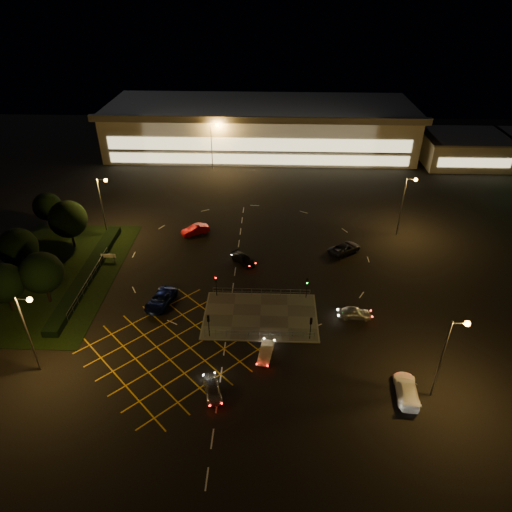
{
  "coord_description": "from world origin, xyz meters",
  "views": [
    {
      "loc": [
        3.13,
        -46.87,
        37.46
      ],
      "look_at": [
        1.02,
        9.18,
        2.0
      ],
      "focal_mm": 32.0,
      "sensor_mm": 36.0,
      "label": 1
    }
  ],
  "objects_px": {
    "signal_nw": "(216,282)",
    "car_far_dkgrey": "(244,259)",
    "car_queue_white": "(266,352)",
    "car_left_blue": "(161,300)",
    "car_right_silver": "(355,313)",
    "car_near_silver": "(212,389)",
    "car_circ_red": "(195,230)",
    "signal_sw": "(208,321)",
    "signal_se": "(311,324)",
    "signal_ne": "(307,284)",
    "car_east_grey": "(345,248)",
    "car_approach_white": "(407,390)"
  },
  "relations": [
    {
      "from": "signal_sw",
      "to": "car_right_silver",
      "type": "relative_size",
      "value": 0.75
    },
    {
      "from": "signal_sw",
      "to": "signal_se",
      "type": "xyz_separation_m",
      "value": [
        12.0,
        0.0,
        0.0
      ]
    },
    {
      "from": "signal_se",
      "to": "car_approach_white",
      "type": "distance_m",
      "value": 12.5
    },
    {
      "from": "car_near_silver",
      "to": "car_far_dkgrey",
      "type": "xyz_separation_m",
      "value": [
        1.71,
        24.97,
        -0.04
      ]
    },
    {
      "from": "signal_nw",
      "to": "car_queue_white",
      "type": "height_order",
      "value": "signal_nw"
    },
    {
      "from": "signal_nw",
      "to": "car_right_silver",
      "type": "bearing_deg",
      "value": -11.68
    },
    {
      "from": "signal_sw",
      "to": "signal_nw",
      "type": "xyz_separation_m",
      "value": [
        0.0,
        7.99,
        0.0
      ]
    },
    {
      "from": "signal_ne",
      "to": "car_queue_white",
      "type": "xyz_separation_m",
      "value": [
        -5.19,
        -10.99,
        -1.75
      ]
    },
    {
      "from": "car_right_silver",
      "to": "car_queue_white",
      "type": "bearing_deg",
      "value": 125.07
    },
    {
      "from": "car_circ_red",
      "to": "car_approach_white",
      "type": "relative_size",
      "value": 0.87
    },
    {
      "from": "car_left_blue",
      "to": "car_right_silver",
      "type": "xyz_separation_m",
      "value": [
        25.03,
        -1.65,
        -0.06
      ]
    },
    {
      "from": "signal_sw",
      "to": "car_queue_white",
      "type": "distance_m",
      "value": 7.65
    },
    {
      "from": "car_queue_white",
      "to": "car_far_dkgrey",
      "type": "bearing_deg",
      "value": 110.82
    },
    {
      "from": "car_circ_red",
      "to": "signal_se",
      "type": "bearing_deg",
      "value": 3.46
    },
    {
      "from": "car_near_silver",
      "to": "car_east_grey",
      "type": "relative_size",
      "value": 0.73
    },
    {
      "from": "car_approach_white",
      "to": "car_east_grey",
      "type": "bearing_deg",
      "value": -79.33
    },
    {
      "from": "car_queue_white",
      "to": "car_left_blue",
      "type": "xyz_separation_m",
      "value": [
        -13.94,
        8.94,
        0.17
      ]
    },
    {
      "from": "signal_sw",
      "to": "signal_nw",
      "type": "distance_m",
      "value": 7.99
    },
    {
      "from": "signal_se",
      "to": "car_near_silver",
      "type": "xyz_separation_m",
      "value": [
        -10.61,
        -8.6,
        -1.69
      ]
    },
    {
      "from": "signal_sw",
      "to": "car_far_dkgrey",
      "type": "xyz_separation_m",
      "value": [
        3.1,
        16.38,
        -1.72
      ]
    },
    {
      "from": "signal_nw",
      "to": "car_queue_white",
      "type": "distance_m",
      "value": 13.05
    },
    {
      "from": "signal_se",
      "to": "car_far_dkgrey",
      "type": "relative_size",
      "value": 0.71
    },
    {
      "from": "car_queue_white",
      "to": "car_left_blue",
      "type": "distance_m",
      "value": 16.56
    },
    {
      "from": "car_queue_white",
      "to": "signal_se",
      "type": "bearing_deg",
      "value": 40.09
    },
    {
      "from": "car_queue_white",
      "to": "car_circ_red",
      "type": "height_order",
      "value": "car_circ_red"
    },
    {
      "from": "car_left_blue",
      "to": "car_far_dkgrey",
      "type": "height_order",
      "value": "car_left_blue"
    },
    {
      "from": "signal_se",
      "to": "car_far_dkgrey",
      "type": "height_order",
      "value": "signal_se"
    },
    {
      "from": "car_far_dkgrey",
      "to": "car_near_silver",
      "type": "bearing_deg",
      "value": -136.72
    },
    {
      "from": "car_near_silver",
      "to": "car_right_silver",
      "type": "bearing_deg",
      "value": 21.69
    },
    {
      "from": "signal_ne",
      "to": "car_near_silver",
      "type": "height_order",
      "value": "signal_ne"
    },
    {
      "from": "signal_nw",
      "to": "car_far_dkgrey",
      "type": "distance_m",
      "value": 9.11
    },
    {
      "from": "car_east_grey",
      "to": "car_approach_white",
      "type": "distance_m",
      "value": 28.03
    },
    {
      "from": "signal_se",
      "to": "signal_nw",
      "type": "distance_m",
      "value": 14.41
    },
    {
      "from": "car_right_silver",
      "to": "car_circ_red",
      "type": "height_order",
      "value": "car_circ_red"
    },
    {
      "from": "signal_ne",
      "to": "car_circ_red",
      "type": "distance_m",
      "value": 24.35
    },
    {
      "from": "car_left_blue",
      "to": "car_east_grey",
      "type": "bearing_deg",
      "value": 43.04
    },
    {
      "from": "signal_nw",
      "to": "car_queue_white",
      "type": "xyz_separation_m",
      "value": [
        6.81,
        -10.99,
        -1.75
      ]
    },
    {
      "from": "signal_nw",
      "to": "car_far_dkgrey",
      "type": "xyz_separation_m",
      "value": [
        3.1,
        8.39,
        -1.72
      ]
    },
    {
      "from": "car_near_silver",
      "to": "signal_ne",
      "type": "bearing_deg",
      "value": 41.12
    },
    {
      "from": "signal_ne",
      "to": "car_near_silver",
      "type": "relative_size",
      "value": 0.79
    },
    {
      "from": "car_circ_red",
      "to": "car_approach_white",
      "type": "xyz_separation_m",
      "value": [
        26.89,
        -32.93,
        0.01
      ]
    },
    {
      "from": "car_near_silver",
      "to": "car_circ_red",
      "type": "distance_m",
      "value": 34.18
    },
    {
      "from": "signal_ne",
      "to": "car_circ_red",
      "type": "xyz_separation_m",
      "value": [
        -17.45,
        16.9,
        -1.6
      ]
    },
    {
      "from": "car_near_silver",
      "to": "car_circ_red",
      "type": "height_order",
      "value": "car_circ_red"
    },
    {
      "from": "car_left_blue",
      "to": "car_right_silver",
      "type": "relative_size",
      "value": 1.33
    },
    {
      "from": "signal_sw",
      "to": "car_near_silver",
      "type": "relative_size",
      "value": 0.79
    },
    {
      "from": "car_near_silver",
      "to": "car_right_silver",
      "type": "xyz_separation_m",
      "value": [
        16.51,
        12.88,
        0.04
      ]
    },
    {
      "from": "car_far_dkgrey",
      "to": "car_right_silver",
      "type": "height_order",
      "value": "car_right_silver"
    },
    {
      "from": "car_right_silver",
      "to": "car_approach_white",
      "type": "height_order",
      "value": "car_approach_white"
    },
    {
      "from": "car_approach_white",
      "to": "car_far_dkgrey",
      "type": "bearing_deg",
      "value": -48.24
    }
  ]
}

